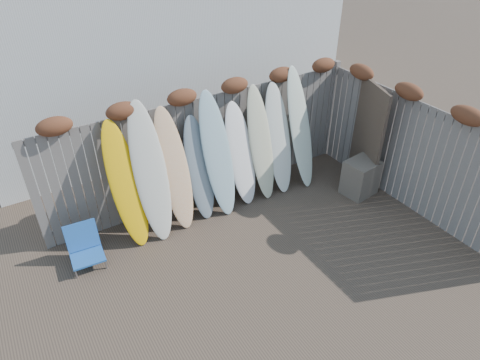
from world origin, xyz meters
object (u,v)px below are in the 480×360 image
wooden_crate (361,177)px  surfboard_0 (126,185)px  beach_chair (85,246)px  lattice_panel (364,132)px

wooden_crate → surfboard_0: surfboard_0 is taller
beach_chair → lattice_panel: 5.44m
beach_chair → surfboard_0: (0.84, 0.20, 0.73)m
beach_chair → lattice_panel: lattice_panel is taller
wooden_crate → lattice_panel: 0.88m
beach_chair → wooden_crate: size_ratio=0.94×
wooden_crate → surfboard_0: 4.35m
beach_chair → surfboard_0: size_ratio=0.30×
beach_chair → surfboard_0: 1.14m
wooden_crate → lattice_panel: bearing=49.4°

